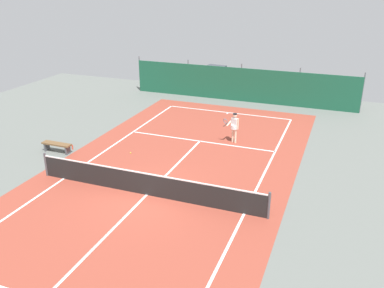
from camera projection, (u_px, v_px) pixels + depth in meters
The scene contains 9 objects.
ground_plane at pixel (147, 195), 16.90m from camera, with size 36.00×36.00×0.00m, color slate.
court_surface at pixel (147, 195), 16.90m from camera, with size 11.02×26.60×0.01m.
tennis_net at pixel (146, 184), 16.71m from camera, with size 10.12×0.10×1.10m.
back_fence at pixel (242, 90), 29.98m from camera, with size 16.30×0.98×2.70m.
tennis_player at pixel (234, 126), 21.93m from camera, with size 0.86×0.62×1.64m.
tennis_ball_near_player at pixel (131, 153), 20.87m from camera, with size 0.07×0.07×0.07m, color #CCDB33.
parked_car at pixel (213, 77), 33.22m from camera, with size 2.38×4.38×1.68m.
courtside_bench at pixel (57, 145), 20.92m from camera, with size 1.60×0.40×0.49m.
water_bottle at pixel (72, 147), 21.35m from camera, with size 0.08×0.08×0.24m, color #D84C38.
Camera 1 is at (7.06, -13.23, 8.29)m, focal length 38.45 mm.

